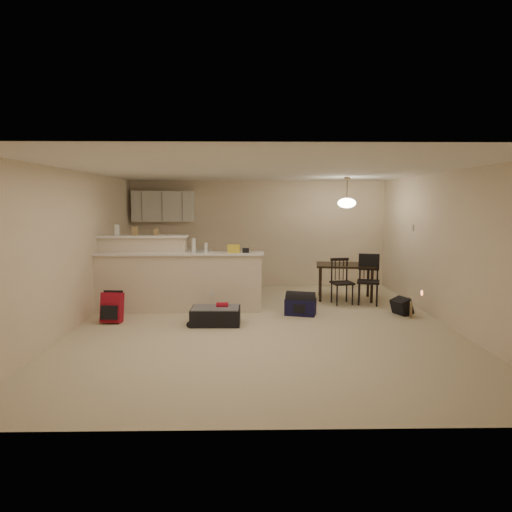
{
  "coord_description": "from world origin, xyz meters",
  "views": [
    {
      "loc": [
        -0.24,
        -7.32,
        2.01
      ],
      "look_at": [
        -0.1,
        0.7,
        1.05
      ],
      "focal_mm": 32.0,
      "sensor_mm": 36.0,
      "label": 1
    }
  ],
  "objects_px": {
    "pendant_lamp": "(347,203)",
    "red_backpack": "(112,308)",
    "dining_chair_near": "(342,282)",
    "dining_table": "(345,268)",
    "suitcase": "(216,316)",
    "black_daypack": "(402,307)",
    "dining_chair_far": "(368,280)",
    "navy_duffel": "(300,307)"
  },
  "relations": [
    {
      "from": "dining_chair_near",
      "to": "black_daypack",
      "type": "distance_m",
      "value": 1.28
    },
    {
      "from": "dining_table",
      "to": "black_daypack",
      "type": "xyz_separation_m",
      "value": [
        0.75,
        -1.31,
        -0.5
      ]
    },
    {
      "from": "pendant_lamp",
      "to": "dining_chair_far",
      "type": "height_order",
      "value": "pendant_lamp"
    },
    {
      "from": "dining_chair_far",
      "to": "navy_duffel",
      "type": "height_order",
      "value": "dining_chair_far"
    },
    {
      "from": "navy_duffel",
      "to": "black_daypack",
      "type": "relative_size",
      "value": 1.64
    },
    {
      "from": "pendant_lamp",
      "to": "suitcase",
      "type": "xyz_separation_m",
      "value": [
        -2.54,
        -1.9,
        -1.85
      ]
    },
    {
      "from": "pendant_lamp",
      "to": "red_backpack",
      "type": "xyz_separation_m",
      "value": [
        -4.28,
        -1.75,
        -1.74
      ]
    },
    {
      "from": "dining_chair_near",
      "to": "red_backpack",
      "type": "bearing_deg",
      "value": -172.72
    },
    {
      "from": "pendant_lamp",
      "to": "dining_chair_near",
      "type": "bearing_deg",
      "value": -108.56
    },
    {
      "from": "dining_chair_near",
      "to": "navy_duffel",
      "type": "bearing_deg",
      "value": -147.12
    },
    {
      "from": "suitcase",
      "to": "black_daypack",
      "type": "xyz_separation_m",
      "value": [
        3.29,
        0.59,
        0.01
      ]
    },
    {
      "from": "dining_table",
      "to": "suitcase",
      "type": "relative_size",
      "value": 1.58
    },
    {
      "from": "dining_chair_far",
      "to": "red_backpack",
      "type": "bearing_deg",
      "value": -149.15
    },
    {
      "from": "black_daypack",
      "to": "navy_duffel",
      "type": "bearing_deg",
      "value": 68.39
    },
    {
      "from": "dining_table",
      "to": "suitcase",
      "type": "distance_m",
      "value": 3.21
    },
    {
      "from": "pendant_lamp",
      "to": "dining_chair_near",
      "type": "height_order",
      "value": "pendant_lamp"
    },
    {
      "from": "red_backpack",
      "to": "dining_chair_near",
      "type": "bearing_deg",
      "value": 21.84
    },
    {
      "from": "pendant_lamp",
      "to": "dining_chair_near",
      "type": "relative_size",
      "value": 0.69
    },
    {
      "from": "dining_chair_far",
      "to": "black_daypack",
      "type": "height_order",
      "value": "dining_chair_far"
    },
    {
      "from": "red_backpack",
      "to": "dining_table",
      "type": "bearing_deg",
      "value": 26.66
    },
    {
      "from": "dining_chair_near",
      "to": "navy_duffel",
      "type": "xyz_separation_m",
      "value": [
        -0.92,
        -0.86,
        -0.3
      ]
    },
    {
      "from": "dining_chair_far",
      "to": "navy_duffel",
      "type": "relative_size",
      "value": 1.8
    },
    {
      "from": "pendant_lamp",
      "to": "suitcase",
      "type": "bearing_deg",
      "value": -143.14
    },
    {
      "from": "pendant_lamp",
      "to": "navy_duffel",
      "type": "xyz_separation_m",
      "value": [
        -1.07,
        -1.31,
        -1.84
      ]
    },
    {
      "from": "dining_table",
      "to": "pendant_lamp",
      "type": "relative_size",
      "value": 2.05
    },
    {
      "from": "dining_chair_far",
      "to": "black_daypack",
      "type": "relative_size",
      "value": 2.96
    },
    {
      "from": "dining_chair_far",
      "to": "suitcase",
      "type": "distance_m",
      "value": 3.23
    },
    {
      "from": "pendant_lamp",
      "to": "dining_chair_near",
      "type": "xyz_separation_m",
      "value": [
        -0.15,
        -0.45,
        -1.54
      ]
    },
    {
      "from": "dining_chair_near",
      "to": "dining_chair_far",
      "type": "xyz_separation_m",
      "value": [
        0.51,
        -0.04,
        0.03
      ]
    },
    {
      "from": "dining_table",
      "to": "red_backpack",
      "type": "distance_m",
      "value": 4.64
    },
    {
      "from": "dining_chair_near",
      "to": "red_backpack",
      "type": "distance_m",
      "value": 4.33
    },
    {
      "from": "dining_table",
      "to": "dining_chair_far",
      "type": "distance_m",
      "value": 0.63
    },
    {
      "from": "pendant_lamp",
      "to": "dining_chair_far",
      "type": "relative_size",
      "value": 0.65
    },
    {
      "from": "black_daypack",
      "to": "dining_chair_far",
      "type": "bearing_deg",
      "value": 4.21
    },
    {
      "from": "suitcase",
      "to": "navy_duffel",
      "type": "xyz_separation_m",
      "value": [
        1.47,
        0.59,
        0.01
      ]
    },
    {
      "from": "pendant_lamp",
      "to": "navy_duffel",
      "type": "distance_m",
      "value": 2.5
    },
    {
      "from": "dining_table",
      "to": "suitcase",
      "type": "height_order",
      "value": "dining_table"
    },
    {
      "from": "suitcase",
      "to": "red_backpack",
      "type": "distance_m",
      "value": 1.75
    },
    {
      "from": "pendant_lamp",
      "to": "suitcase",
      "type": "relative_size",
      "value": 0.77
    },
    {
      "from": "dining_table",
      "to": "navy_duffel",
      "type": "relative_size",
      "value": 2.38
    },
    {
      "from": "dining_chair_near",
      "to": "red_backpack",
      "type": "relative_size",
      "value": 1.79
    },
    {
      "from": "red_backpack",
      "to": "pendant_lamp",
      "type": "bearing_deg",
      "value": 26.66
    }
  ]
}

